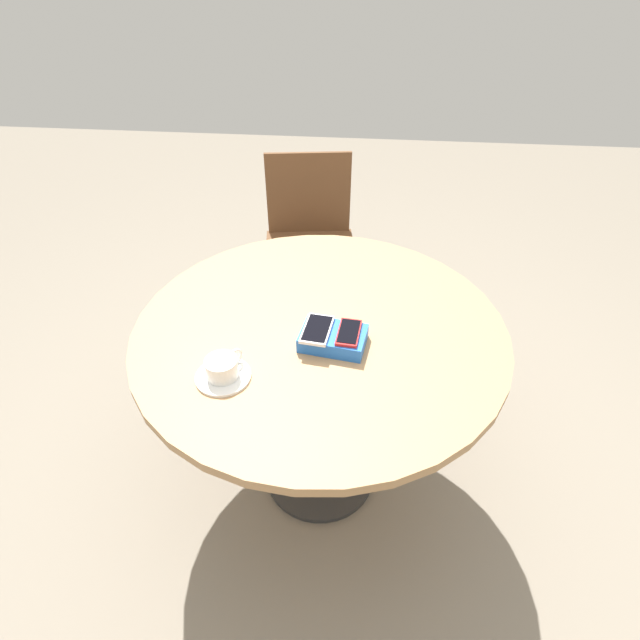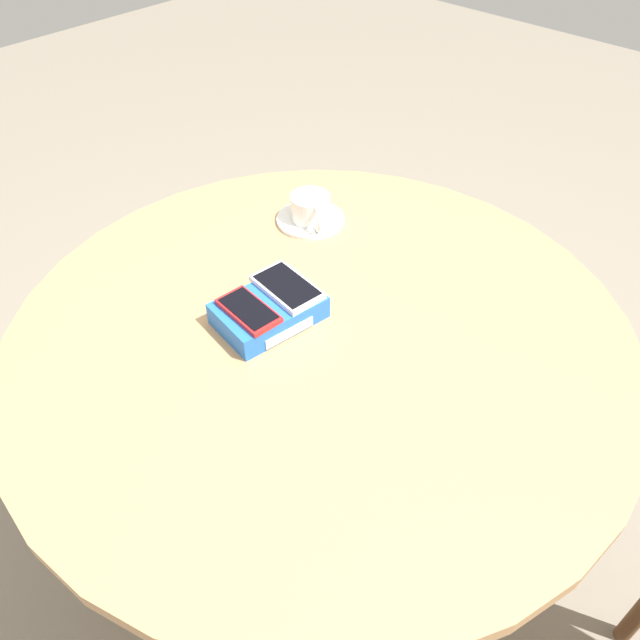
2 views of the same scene
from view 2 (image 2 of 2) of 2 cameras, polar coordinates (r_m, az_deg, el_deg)
The scene contains 7 objects.
ground_plane at distance 1.73m, azimuth -0.00°, elevation -19.21°, with size 8.00×8.00×0.00m, color gray.
round_table at distance 1.19m, azimuth -0.00°, elevation -4.28°, with size 1.12×1.12×0.76m.
phone_box at distance 1.12m, azimuth -4.69°, elevation 0.86°, with size 0.20×0.15×0.04m.
phone_red at distance 1.08m, azimuth -6.56°, elevation 0.88°, with size 0.07×0.12×0.01m.
phone_white at distance 1.13m, azimuth -3.00°, elevation 3.07°, with size 0.09×0.14×0.01m.
saucer at distance 1.38m, azimuth -0.88°, elevation 9.18°, with size 0.15×0.15×0.01m, color white.
coffee_cup at distance 1.36m, azimuth -0.86°, elevation 10.25°, with size 0.09×0.11×0.06m.
Camera 2 is at (-0.59, -0.55, 1.53)m, focal length 35.00 mm.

